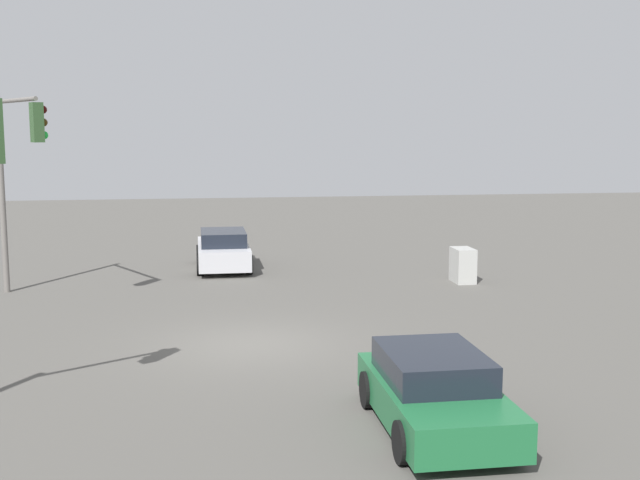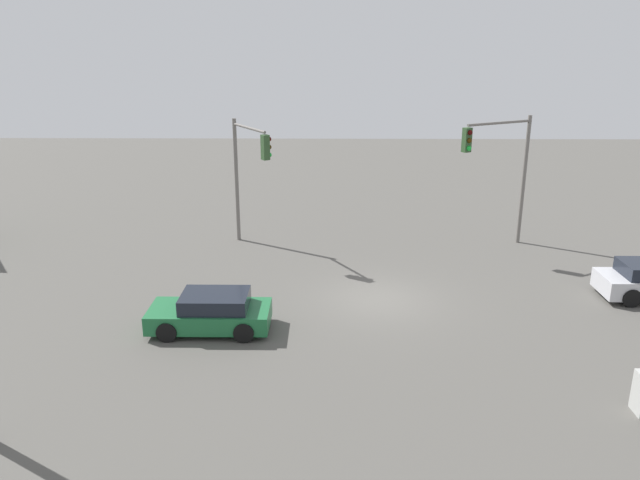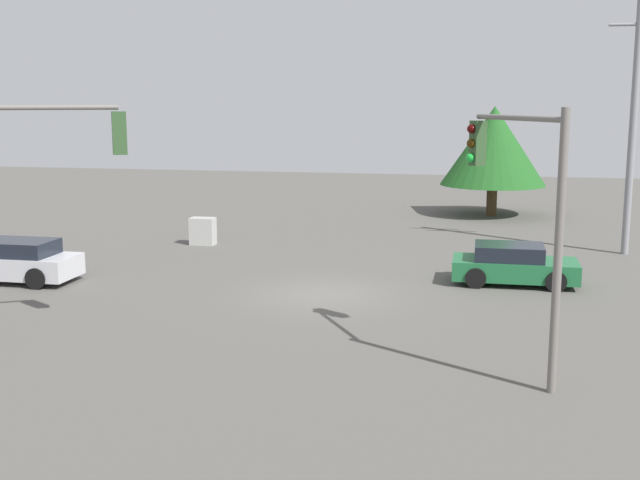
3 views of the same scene
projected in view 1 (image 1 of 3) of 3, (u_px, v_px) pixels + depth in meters
ground_plane at (252, 344)px, 18.76m from camera, size 80.00×80.00×0.00m
sedan_silver at (223, 250)px, 28.78m from camera, size 4.19×1.91×1.40m
sedan_green at (435, 392)px, 13.41m from camera, size 4.00×1.96×1.31m
traffic_signal_cross at (15, 159)px, 23.00m from camera, size 3.46×2.05×6.05m
electrical_cabinet at (463, 265)px, 26.26m from camera, size 1.01×0.63×1.13m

